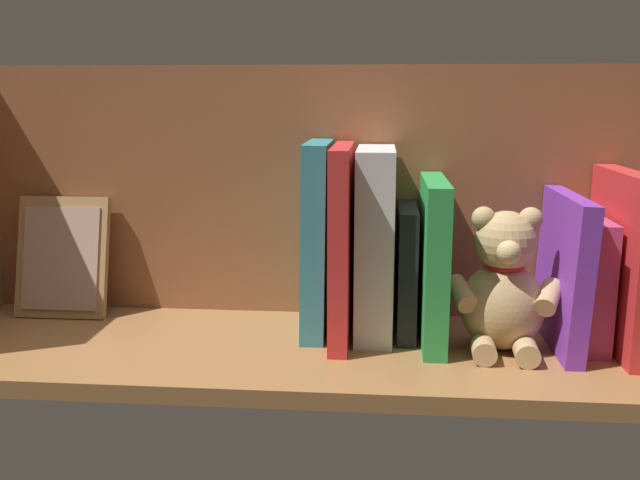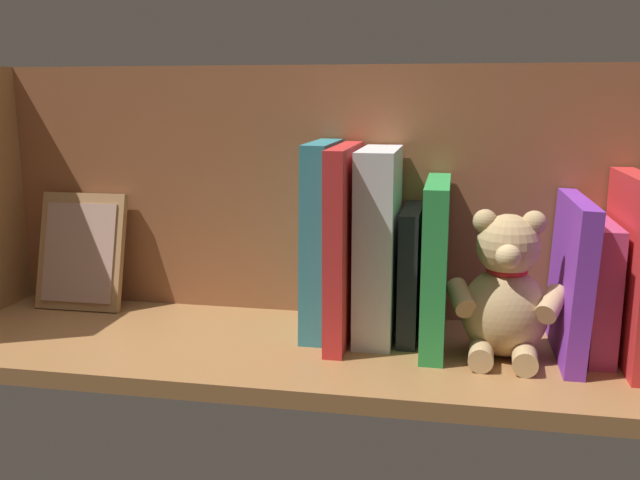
{
  "view_description": "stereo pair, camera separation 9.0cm",
  "coord_description": "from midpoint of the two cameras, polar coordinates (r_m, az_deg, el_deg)",
  "views": [
    {
      "loc": [
        -7.76,
        87.67,
        32.23
      ],
      "look_at": [
        0.0,
        0.0,
        13.91
      ],
      "focal_mm": 39.21,
      "sensor_mm": 36.0,
      "label": 1
    },
    {
      "loc": [
        -16.65,
        86.42,
        32.23
      ],
      "look_at": [
        0.0,
        0.0,
        13.91
      ],
      "focal_mm": 39.21,
      "sensor_mm": 36.0,
      "label": 2
    }
  ],
  "objects": [
    {
      "name": "book_5",
      "position": [
        0.93,
        6.48,
        -1.69
      ],
      "size": [
        2.98,
        18.71,
        21.53
      ],
      "primitive_type": "cube",
      "color": "green",
      "rests_on": "ground_plane"
    },
    {
      "name": "book_7",
      "position": [
        0.93,
        -0.97,
        -0.25
      ],
      "size": [
        2.48,
        18.6,
        25.82
      ],
      "primitive_type": "cube",
      "color": "red",
      "rests_on": "ground_plane"
    },
    {
      "name": "book_1",
      "position": [
        0.99,
        22.21,
        -2.11
      ],
      "size": [
        1.95,
        15.27,
        19.97
      ],
      "primitive_type": "cube",
      "color": "purple",
      "rests_on": "ground_plane"
    },
    {
      "name": "book_4",
      "position": [
        0.94,
        16.71,
        -2.43
      ],
      "size": [
        3.09,
        19.85,
        19.87
      ],
      "primitive_type": "cube",
      "rotation": [
        0.0,
        -0.04,
        0.0
      ],
      "color": "purple",
      "rests_on": "ground_plane"
    },
    {
      "name": "dictionary_thick_white",
      "position": [
        0.94,
        1.78,
        -0.23
      ],
      "size": [
        4.99,
        15.11,
        25.37
      ],
      "primitive_type": "cube",
      "color": "silver",
      "rests_on": "ground_plane"
    },
    {
      "name": "book_6",
      "position": [
        0.96,
        4.41,
        -2.48
      ],
      "size": [
        2.48,
        13.91,
        17.55
      ],
      "primitive_type": "cube",
      "color": "black",
      "rests_on": "ground_plane"
    },
    {
      "name": "book_8",
      "position": [
        0.95,
        -2.91,
        0.12
      ],
      "size": [
        3.52,
        14.61,
        26.15
      ],
      "primitive_type": "cube",
      "rotation": [
        0.0,
        -0.01,
        0.0
      ],
      "color": "teal",
      "rests_on": "ground_plane"
    },
    {
      "name": "shelf_back_panel",
      "position": [
        1.02,
        -1.84,
        3.89
      ],
      "size": [
        107.7,
        1.5,
        36.42
      ],
      "primitive_type": "cube",
      "color": "#955734",
      "rests_on": "ground_plane"
    },
    {
      "name": "book_2",
      "position": [
        0.95,
        20.96,
        -1.62
      ],
      "size": [
        2.93,
        20.39,
        22.83
      ],
      "primitive_type": "cube",
      "color": "red",
      "rests_on": "ground_plane"
    },
    {
      "name": "picture_frame_leaning",
      "position": [
        1.12,
        -22.49,
        -1.34
      ],
      "size": [
        13.57,
        6.05,
        17.65
      ],
      "color": "#A87A4C",
      "rests_on": "ground_plane"
    },
    {
      "name": "ground_plane",
      "position": [
        0.94,
        -2.77,
        -9.02
      ],
      "size": [
        107.7,
        31.87,
        2.2
      ],
      "primitive_type": "cube",
      "color": "#9E6B3D"
    },
    {
      "name": "book_3",
      "position": [
        0.97,
        18.41,
        -3.03
      ],
      "size": [
        3.18,
        16.16,
        16.83
      ],
      "primitive_type": "cube",
      "color": "#B23F72",
      "rests_on": "ground_plane"
    },
    {
      "name": "teddy_bear",
      "position": [
        0.9,
        12.06,
        -3.93
      ],
      "size": [
        15.04,
        12.23,
        18.56
      ],
      "rotation": [
        0.0,
        0.0,
        -0.06
      ],
      "color": "tan",
      "rests_on": "ground_plane"
    }
  ]
}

